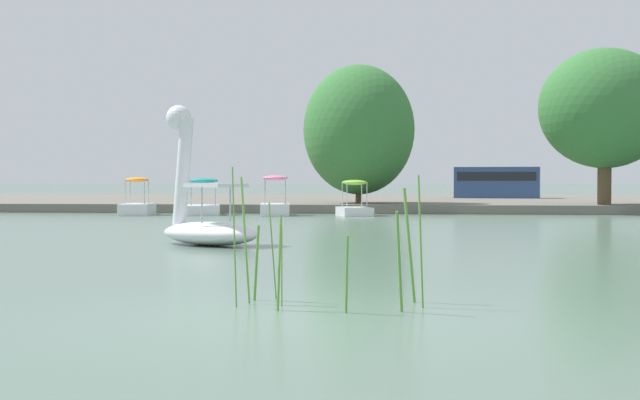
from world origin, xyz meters
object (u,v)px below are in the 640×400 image
object	(u,v)px
tree_willow_near_path	(359,130)
parked_van	(497,181)
swan_boat	(204,214)
tree_broadleaf_right	(605,109)
pedal_boat_pink	(275,204)
pedal_boat_orange	(137,205)
pedal_boat_lime	(354,204)
pedal_boat_teal	(203,204)

from	to	relation	value
tree_willow_near_path	parked_van	bearing A→B (deg)	58.32
swan_boat	tree_broadleaf_right	xyz separation A→B (m)	(12.23, 18.82, 3.64)
pedal_boat_pink	pedal_boat_orange	size ratio (longest dim) A/B	0.98
pedal_boat_orange	parked_van	distance (m)	22.32
swan_boat	parked_van	distance (m)	32.61
pedal_boat_lime	parked_van	size ratio (longest dim) A/B	0.42
pedal_boat_pink	pedal_boat_teal	distance (m)	2.96
pedal_boat_teal	pedal_boat_orange	world-z (taller)	pedal_boat_orange
swan_boat	parked_van	xyz separation A→B (m)	(9.03, 31.33, 0.63)
swan_boat	tree_willow_near_path	distance (m)	20.30
pedal_boat_lime	swan_boat	bearing A→B (deg)	-97.91
swan_boat	tree_broadleaf_right	bearing A→B (deg)	56.98
pedal_boat_pink	tree_willow_near_path	xyz separation A→B (m)	(2.95, 4.64, 3.13)
pedal_boat_pink	parked_van	bearing A→B (deg)	58.09
swan_boat	pedal_boat_pink	xyz separation A→B (m)	(-0.92, 15.34, -0.22)
swan_boat	tree_broadleaf_right	size ratio (longest dim) A/B	0.46
pedal_boat_orange	tree_broadleaf_right	size ratio (longest dim) A/B	0.36
pedal_boat_pink	parked_van	size ratio (longest dim) A/B	0.48
tree_broadleaf_right	parked_van	size ratio (longest dim) A/B	1.37
tree_willow_near_path	parked_van	distance (m)	13.52
swan_boat	tree_willow_near_path	bearing A→B (deg)	84.19
tree_broadleaf_right	parked_van	xyz separation A→B (m)	(-3.20, 12.51, -3.01)
parked_van	tree_willow_near_path	bearing A→B (deg)	-121.68
pedal_boat_orange	pedal_boat_pink	bearing A→B (deg)	1.28
tree_willow_near_path	parked_van	xyz separation A→B (m)	(7.00, 11.34, -2.27)
pedal_boat_pink	pedal_boat_orange	world-z (taller)	pedal_boat_pink
pedal_boat_lime	pedal_boat_teal	size ratio (longest dim) A/B	0.79
tree_broadleaf_right	pedal_boat_lime	bearing A→B (deg)	-161.82
pedal_boat_lime	tree_willow_near_path	size ratio (longest dim) A/B	0.31
pedal_boat_orange	tree_willow_near_path	bearing A→B (deg)	29.49
swan_boat	pedal_boat_pink	distance (m)	15.37
swan_boat	pedal_boat_teal	world-z (taller)	swan_boat
pedal_boat_teal	pedal_boat_orange	size ratio (longest dim) A/B	1.09
swan_boat	pedal_boat_pink	size ratio (longest dim) A/B	1.30
pedal_boat_orange	parked_van	size ratio (longest dim) A/B	0.49
pedal_boat_pink	pedal_boat_orange	xyz separation A→B (m)	(-5.48, -0.12, -0.03)
pedal_boat_lime	tree_willow_near_path	bearing A→B (deg)	91.53
swan_boat	tree_broadleaf_right	distance (m)	22.73
pedal_boat_lime	pedal_boat_orange	size ratio (longest dim) A/B	0.86
swan_boat	pedal_boat_teal	size ratio (longest dim) A/B	1.17
swan_boat	pedal_boat_lime	bearing A→B (deg)	82.09
swan_boat	pedal_boat_teal	bearing A→B (deg)	103.82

